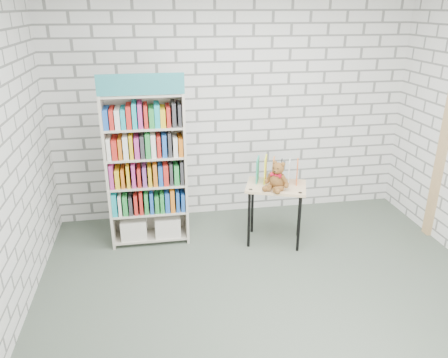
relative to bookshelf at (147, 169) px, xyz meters
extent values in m
plane|color=#495548|center=(1.11, -1.36, -0.90)|extent=(4.50, 4.50, 0.00)
cube|color=silver|center=(1.11, 0.64, 0.50)|extent=(4.50, 0.02, 2.80)
cube|color=silver|center=(1.11, -3.36, 0.50)|extent=(4.50, 0.02, 2.80)
cube|color=beige|center=(-0.43, -0.01, -0.02)|extent=(0.03, 0.34, 1.76)
cube|color=beige|center=(0.43, -0.01, -0.02)|extent=(0.03, 0.34, 1.76)
cube|color=beige|center=(0.00, 0.16, -0.02)|extent=(0.88, 0.02, 1.76)
cube|color=teal|center=(0.00, -0.17, 0.97)|extent=(0.88, 0.02, 0.22)
cube|color=beige|center=(0.00, -0.01, -0.84)|extent=(0.82, 0.32, 0.02)
cube|color=beige|center=(0.00, -0.01, -0.51)|extent=(0.82, 0.32, 0.02)
cube|color=beige|center=(0.00, -0.01, -0.18)|extent=(0.82, 0.32, 0.02)
cube|color=beige|center=(0.00, -0.01, 0.16)|extent=(0.82, 0.32, 0.02)
cube|color=beige|center=(0.00, -0.01, 0.49)|extent=(0.82, 0.32, 0.02)
cube|color=beige|center=(0.00, -0.01, 0.84)|extent=(0.82, 0.32, 0.02)
cube|color=silver|center=(-0.20, -0.01, -0.71)|extent=(0.29, 0.28, 0.24)
cube|color=silver|center=(0.20, -0.01, -0.71)|extent=(0.29, 0.28, 0.24)
cube|color=#19A5B2|center=(0.00, -0.02, -0.38)|extent=(0.82, 0.28, 0.24)
cube|color=white|center=(0.00, -0.02, -0.05)|extent=(0.82, 0.28, 0.24)
cube|color=purple|center=(0.00, -0.02, 0.29)|extent=(0.82, 0.28, 0.24)
cube|color=#333338|center=(0.00, -0.02, 0.62)|extent=(0.82, 0.28, 0.24)
cube|color=#DDB585|center=(1.43, -0.27, -0.20)|extent=(0.78, 0.65, 0.03)
cylinder|color=black|center=(1.11, -0.35, -0.56)|extent=(0.03, 0.03, 0.69)
cylinder|color=black|center=(1.23, -0.01, -0.56)|extent=(0.03, 0.03, 0.69)
cylinder|color=black|center=(1.64, -0.53, -0.56)|extent=(0.03, 0.03, 0.69)
cylinder|color=black|center=(1.76, -0.19, -0.56)|extent=(0.03, 0.03, 0.69)
cylinder|color=black|center=(1.12, -0.34, -0.19)|extent=(0.04, 0.04, 0.01)
cylinder|color=black|center=(1.63, -0.52, -0.19)|extent=(0.04, 0.04, 0.01)
cube|color=teal|center=(1.26, -0.10, -0.05)|extent=(0.08, 0.20, 0.28)
cube|color=#EEFF28|center=(1.34, -0.13, -0.05)|extent=(0.08, 0.20, 0.28)
cube|color=orange|center=(1.43, -0.16, -0.05)|extent=(0.08, 0.20, 0.28)
cube|color=black|center=(1.51, -0.18, -0.05)|extent=(0.08, 0.20, 0.28)
cube|color=silver|center=(1.60, -0.21, -0.05)|extent=(0.08, 0.20, 0.28)
cube|color=#D65B25|center=(1.68, -0.24, -0.05)|extent=(0.08, 0.20, 0.28)
ellipsoid|color=brown|center=(1.42, -0.35, -0.09)|extent=(0.19, 0.16, 0.19)
sphere|color=brown|center=(1.42, -0.36, 0.05)|extent=(0.13, 0.13, 0.13)
sphere|color=brown|center=(1.39, -0.32, 0.10)|extent=(0.05, 0.05, 0.05)
sphere|color=brown|center=(1.46, -0.38, 0.10)|extent=(0.05, 0.05, 0.05)
sphere|color=brown|center=(1.38, -0.40, 0.03)|extent=(0.05, 0.05, 0.05)
sphere|color=black|center=(1.37, -0.38, 0.07)|extent=(0.02, 0.02, 0.02)
sphere|color=black|center=(1.40, -0.41, 0.07)|extent=(0.02, 0.02, 0.02)
sphere|color=black|center=(1.37, -0.41, 0.03)|extent=(0.02, 0.02, 0.02)
cylinder|color=brown|center=(1.34, -0.31, -0.07)|extent=(0.08, 0.11, 0.13)
cylinder|color=brown|center=(1.48, -0.43, -0.07)|extent=(0.11, 0.07, 0.13)
sphere|color=brown|center=(1.31, -0.30, -0.12)|extent=(0.05, 0.05, 0.05)
sphere|color=brown|center=(1.49, -0.46, -0.12)|extent=(0.05, 0.05, 0.05)
cylinder|color=brown|center=(1.32, -0.39, -0.15)|extent=(0.11, 0.15, 0.07)
cylinder|color=brown|center=(1.40, -0.46, -0.15)|extent=(0.15, 0.12, 0.07)
sphere|color=brown|center=(1.26, -0.42, -0.16)|extent=(0.06, 0.06, 0.06)
sphere|color=brown|center=(1.37, -0.52, -0.16)|extent=(0.06, 0.06, 0.06)
cone|color=red|center=(1.36, -0.37, -0.01)|extent=(0.07, 0.07, 0.05)
cone|color=red|center=(1.41, -0.42, -0.01)|extent=(0.07, 0.07, 0.05)
sphere|color=red|center=(1.38, -0.40, -0.01)|extent=(0.03, 0.03, 0.03)
cube|color=tan|center=(3.34, -0.41, 0.15)|extent=(0.05, 0.12, 2.10)
camera|label=1|loc=(0.10, -4.67, 1.71)|focal=35.00mm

